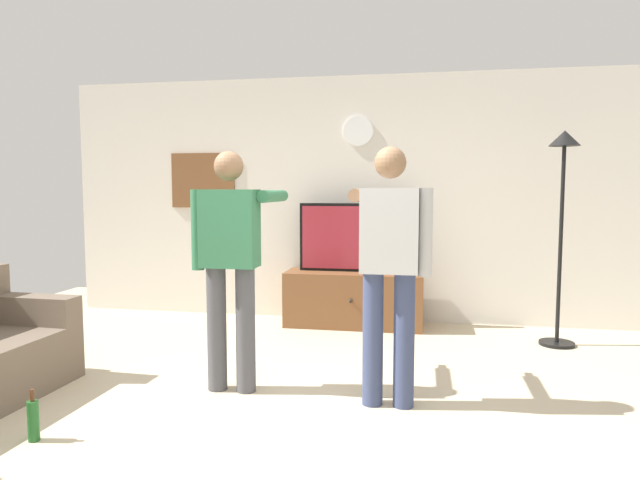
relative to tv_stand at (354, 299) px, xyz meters
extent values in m
plane|color=beige|center=(-0.16, -2.60, -0.29)|extent=(8.40, 8.40, 0.00)
cube|color=silver|center=(-0.16, 0.35, 1.06)|extent=(6.40, 0.10, 2.70)
cube|color=brown|center=(0.00, 0.00, 0.00)|extent=(1.46, 0.50, 0.58)
sphere|color=black|center=(0.00, -0.27, 0.03)|extent=(0.04, 0.04, 0.04)
cube|color=black|center=(0.00, 0.05, 0.66)|extent=(1.19, 0.06, 0.73)
cube|color=maroon|center=(0.00, 0.02, 0.66)|extent=(1.13, 0.01, 0.67)
cylinder|color=white|center=(0.00, 0.29, 1.81)|extent=(0.33, 0.03, 0.33)
cube|color=brown|center=(-1.81, 0.30, 1.27)|extent=(0.76, 0.04, 0.63)
cylinder|color=black|center=(1.97, -0.40, -0.28)|extent=(0.32, 0.32, 0.03)
cylinder|color=black|center=(1.97, -0.40, 0.65)|extent=(0.04, 0.04, 1.83)
cone|color=black|center=(1.97, -0.40, 1.64)|extent=(0.28, 0.28, 0.14)
cylinder|color=#4C4C51|center=(-0.75, -2.09, 0.16)|extent=(0.14, 0.14, 0.91)
cylinder|color=#4C4C51|center=(-0.53, -2.09, 0.16)|extent=(0.14, 0.14, 0.91)
cube|color=#33724C|center=(-0.64, -2.09, 0.89)|extent=(0.40, 0.22, 0.55)
sphere|color=#8C6647|center=(-0.64, -2.09, 1.34)|extent=(0.21, 0.21, 0.21)
cylinder|color=#33724C|center=(-0.88, -2.09, 0.88)|extent=(0.09, 0.09, 0.58)
cylinder|color=#33724C|center=(-0.39, -1.80, 1.12)|extent=(0.09, 0.58, 0.09)
cube|color=white|center=(-0.39, -1.48, 1.12)|extent=(0.04, 0.12, 0.04)
cylinder|color=#384266|center=(0.40, -2.17, 0.16)|extent=(0.14, 0.14, 0.91)
cylinder|color=#384266|center=(0.60, -2.17, 0.16)|extent=(0.14, 0.14, 0.91)
cube|color=#B7B7B7|center=(0.50, -2.17, 0.90)|extent=(0.38, 0.22, 0.56)
sphere|color=#8C6647|center=(0.50, -2.17, 1.35)|extent=(0.21, 0.21, 0.21)
cylinder|color=#8C6647|center=(0.26, -1.88, 1.13)|extent=(0.09, 0.58, 0.09)
cube|color=white|center=(0.26, -1.56, 1.13)|extent=(0.04, 0.12, 0.04)
cylinder|color=#B7B7B7|center=(0.74, -2.17, 0.89)|extent=(0.09, 0.09, 0.58)
cube|color=#6B5B4C|center=(-2.32, -2.07, 0.24)|extent=(0.86, 0.23, 0.22)
cylinder|color=#1E5923|center=(-1.50, -3.09, -0.17)|extent=(0.07, 0.07, 0.24)
cylinder|color=#4C2814|center=(-1.50, -3.09, -0.02)|extent=(0.02, 0.02, 0.07)
camera|label=1|loc=(0.72, -5.89, 1.18)|focal=31.49mm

